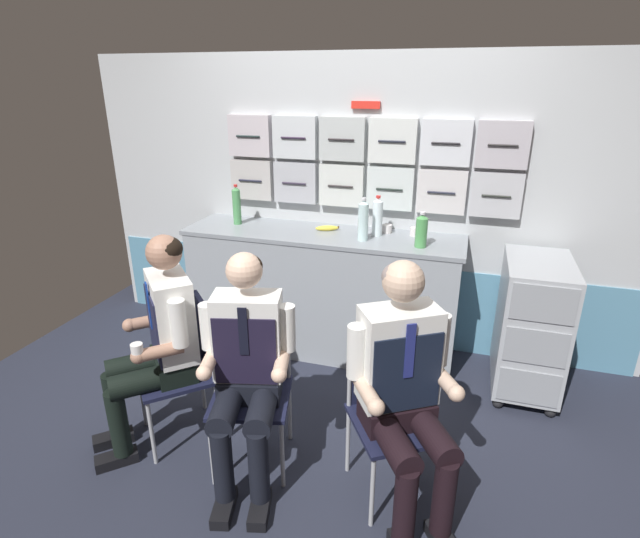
{
  "coord_description": "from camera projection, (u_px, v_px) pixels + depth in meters",
  "views": [
    {
      "loc": [
        0.82,
        -2.14,
        1.97
      ],
      "look_at": [
        0.06,
        0.3,
        0.97
      ],
      "focal_mm": 27.52,
      "sensor_mm": 36.0,
      "label": 1
    }
  ],
  "objects": [
    {
      "name": "ground",
      "position": [
        295.0,
        445.0,
        2.85
      ],
      "size": [
        4.8,
        4.8,
        0.04
      ],
      "primitive_type": "cube",
      "color": "#232735"
    },
    {
      "name": "galley_bulkhead",
      "position": [
        356.0,
        206.0,
        3.67
      ],
      "size": [
        4.2,
        0.14,
        2.15
      ],
      "color": "#B7BCC1",
      "rests_on": "ground"
    },
    {
      "name": "galley_counter",
      "position": [
        322.0,
        292.0,
        3.69
      ],
      "size": [
        2.02,
        0.53,
        0.93
      ],
      "color": "#939AA2",
      "rests_on": "ground"
    },
    {
      "name": "service_trolley",
      "position": [
        531.0,
        324.0,
        3.17
      ],
      "size": [
        0.4,
        0.65,
        0.91
      ],
      "color": "black",
      "rests_on": "ground"
    },
    {
      "name": "folding_chair_left",
      "position": [
        191.0,
        356.0,
        2.77
      ],
      "size": [
        0.57,
        0.57,
        0.82
      ],
      "color": "#A8AAAF",
      "rests_on": "ground"
    },
    {
      "name": "crew_member_left",
      "position": [
        158.0,
        336.0,
        2.65
      ],
      "size": [
        0.65,
        0.64,
        1.23
      ],
      "color": "black",
      "rests_on": "ground"
    },
    {
      "name": "folding_chair_center",
      "position": [
        253.0,
        372.0,
        2.62
      ],
      "size": [
        0.49,
        0.49,
        0.82
      ],
      "color": "#A8AAAF",
      "rests_on": "ground"
    },
    {
      "name": "crew_member_center",
      "position": [
        246.0,
        364.0,
        2.42
      ],
      "size": [
        0.49,
        0.64,
        1.21
      ],
      "color": "black",
      "rests_on": "ground"
    },
    {
      "name": "folding_chair_near_trolley",
      "position": [
        389.0,
        396.0,
        2.43
      ],
      "size": [
        0.55,
        0.55,
        0.82
      ],
      "color": "#A8AAAF",
      "rests_on": "ground"
    },
    {
      "name": "crew_member_near_trolley",
      "position": [
        404.0,
        384.0,
        2.22
      ],
      "size": [
        0.6,
        0.68,
        1.24
      ],
      "color": "black",
      "rests_on": "ground"
    },
    {
      "name": "water_bottle_clear",
      "position": [
        363.0,
        220.0,
        3.31
      ],
      "size": [
        0.07,
        0.07,
        0.3
      ],
      "color": "silver",
      "rests_on": "galley_counter"
    },
    {
      "name": "sparkling_bottle_green",
      "position": [
        421.0,
        231.0,
        3.19
      ],
      "size": [
        0.08,
        0.08,
        0.24
      ],
      "color": "#4B9851",
      "rests_on": "galley_counter"
    },
    {
      "name": "water_bottle_short",
      "position": [
        377.0,
        217.0,
        3.41
      ],
      "size": [
        0.07,
        0.07,
        0.29
      ],
      "color": "silver",
      "rests_on": "galley_counter"
    },
    {
      "name": "water_bottle_blue_cap",
      "position": [
        237.0,
        205.0,
        3.69
      ],
      "size": [
        0.06,
        0.06,
        0.3
      ],
      "color": "#4D9658",
      "rests_on": "galley_counter"
    },
    {
      "name": "coffee_cup_spare",
      "position": [
        387.0,
        228.0,
        3.52
      ],
      "size": [
        0.07,
        0.07,
        0.06
      ],
      "color": "silver",
      "rests_on": "galley_counter"
    },
    {
      "name": "paper_cup_tan",
      "position": [
        415.0,
        231.0,
        3.45
      ],
      "size": [
        0.06,
        0.06,
        0.06
      ],
      "color": "silver",
      "rests_on": "galley_counter"
    },
    {
      "name": "snack_banana",
      "position": [
        327.0,
        228.0,
        3.57
      ],
      "size": [
        0.17,
        0.1,
        0.04
      ],
      "color": "yellow",
      "rests_on": "galley_counter"
    }
  ]
}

